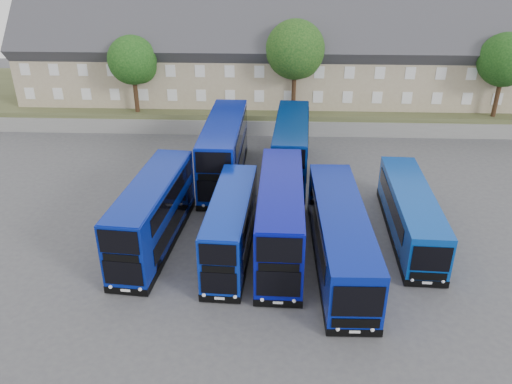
% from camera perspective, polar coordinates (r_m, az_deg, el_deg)
% --- Properties ---
extents(ground, '(120.00, 120.00, 0.00)m').
position_cam_1_polar(ground, '(29.81, 1.36, -9.51)').
color(ground, '#45454A').
rests_on(ground, ground).
extents(retaining_wall, '(70.00, 0.40, 1.50)m').
position_cam_1_polar(retaining_wall, '(50.94, 1.98, 7.29)').
color(retaining_wall, slate).
rests_on(retaining_wall, ground).
extents(earth_bank, '(80.00, 20.00, 2.00)m').
position_cam_1_polar(earth_bank, '(60.40, 2.10, 10.65)').
color(earth_bank, '#484D2B').
rests_on(earth_bank, ground).
extents(terrace_row, '(60.00, 10.40, 11.20)m').
position_cam_1_polar(terrace_row, '(55.25, 5.38, 15.02)').
color(terrace_row, tan).
rests_on(terrace_row, earth_bank).
extents(dd_front_left, '(3.47, 11.18, 4.37)m').
position_cam_1_polar(dd_front_left, '(32.25, -11.64, -2.56)').
color(dd_front_left, navy).
rests_on(dd_front_left, ground).
extents(dd_front_mid, '(2.76, 10.06, 3.96)m').
position_cam_1_polar(dd_front_mid, '(30.70, -2.86, -4.03)').
color(dd_front_mid, '#0826A2').
rests_on(dd_front_mid, ground).
extents(dd_front_right, '(2.84, 11.64, 4.61)m').
position_cam_1_polar(dd_front_right, '(30.94, 2.80, -3.07)').
color(dd_front_right, '#080E94').
rests_on(dd_front_right, ground).
extents(dd_rear_left, '(3.03, 12.35, 4.89)m').
position_cam_1_polar(dd_rear_left, '(40.83, -3.65, 4.74)').
color(dd_rear_left, '#081EA1').
rests_on(dd_rear_left, ground).
extents(dd_rear_right, '(3.34, 11.81, 4.64)m').
position_cam_1_polar(dd_rear_right, '(41.71, 4.04, 5.03)').
color(dd_rear_right, navy).
rests_on(dd_rear_right, ground).
extents(coach_east_a, '(3.07, 13.38, 3.64)m').
position_cam_1_polar(coach_east_a, '(30.40, 9.55, -5.08)').
color(coach_east_a, '#071B91').
rests_on(coach_east_a, ground).
extents(coach_east_b, '(2.94, 11.88, 3.22)m').
position_cam_1_polar(coach_east_b, '(34.35, 17.18, -2.44)').
color(coach_east_b, '#083EA4').
rests_on(coach_east_b, ground).
extents(tree_west, '(4.80, 4.80, 7.65)m').
position_cam_1_polar(tree_west, '(52.26, -13.76, 14.25)').
color(tree_west, '#382314').
rests_on(tree_west, earth_bank).
extents(tree_mid, '(5.76, 5.76, 9.18)m').
position_cam_1_polar(tree_mid, '(50.62, 4.66, 15.68)').
color(tree_mid, '#382314').
rests_on(tree_mid, earth_bank).
extents(tree_east, '(5.12, 5.12, 8.16)m').
position_cam_1_polar(tree_east, '(54.76, 26.65, 13.16)').
color(tree_east, '#382314').
rests_on(tree_east, earth_bank).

